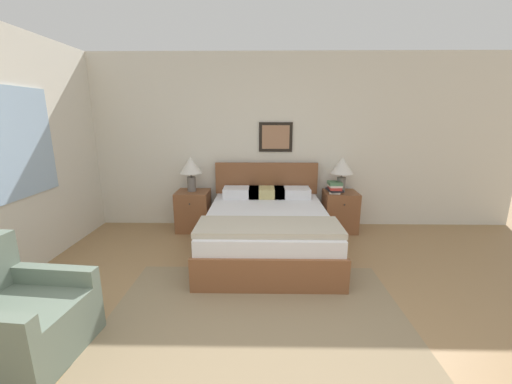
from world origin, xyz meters
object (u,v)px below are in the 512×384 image
at_px(nightstand_by_door, 340,211).
at_px(table_lamp_by_door, 342,168).
at_px(armchair, 16,320).
at_px(bed, 267,229).
at_px(table_lamp_near_window, 191,167).
at_px(nightstand_near_window, 193,210).

distance_m(nightstand_by_door, table_lamp_by_door, 0.66).
bearing_deg(nightstand_by_door, armchair, -138.63).
height_order(bed, nightstand_by_door, bed).
xyz_separation_m(table_lamp_near_window, table_lamp_by_door, (2.22, 0.00, 0.00)).
bearing_deg(nightstand_by_door, table_lamp_by_door, 97.76).
relative_size(bed, nightstand_by_door, 3.34).
relative_size(bed, nightstand_near_window, 3.34).
distance_m(armchair, table_lamp_near_window, 2.80).
height_order(nightstand_by_door, table_lamp_by_door, table_lamp_by_door).
distance_m(nightstand_near_window, nightstand_by_door, 2.21).
xyz_separation_m(nightstand_by_door, table_lamp_near_window, (-2.23, 0.02, 0.66)).
bearing_deg(table_lamp_by_door, nightstand_by_door, -82.24).
relative_size(nightstand_near_window, nightstand_by_door, 1.00).
relative_size(armchair, nightstand_near_window, 1.44).
relative_size(bed, table_lamp_by_door, 3.91).
bearing_deg(armchair, nightstand_by_door, 136.75).
height_order(bed, table_lamp_near_window, table_lamp_near_window).
height_order(nightstand_by_door, table_lamp_near_window, table_lamp_near_window).
bearing_deg(nightstand_near_window, bed, -34.36).
bearing_deg(table_lamp_near_window, armchair, -105.42).
relative_size(nightstand_by_door, table_lamp_near_window, 1.17).
xyz_separation_m(nightstand_near_window, table_lamp_near_window, (-0.01, 0.02, 0.66)).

